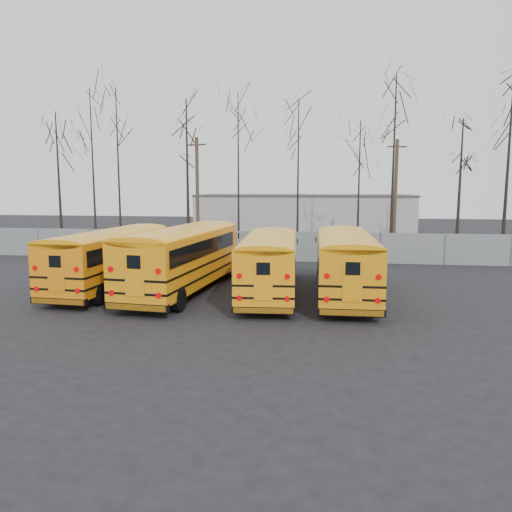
% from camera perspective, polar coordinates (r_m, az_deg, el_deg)
% --- Properties ---
extents(ground, '(120.00, 120.00, 0.00)m').
position_cam_1_polar(ground, '(22.03, -4.23, -5.09)').
color(ground, black).
rests_on(ground, ground).
extents(fence, '(40.00, 0.04, 2.00)m').
position_cam_1_polar(fence, '(33.50, 0.27, 1.16)').
color(fence, gray).
rests_on(fence, ground).
extents(distant_building, '(22.00, 8.00, 4.00)m').
position_cam_1_polar(distant_building, '(53.08, 5.52, 4.71)').
color(distant_building, '#B6B6B1').
rests_on(distant_building, ground).
extents(bus_a, '(2.93, 10.62, 2.94)m').
position_cam_1_polar(bus_a, '(25.14, -16.12, 0.24)').
color(bus_a, black).
rests_on(bus_a, ground).
extents(bus_b, '(3.55, 11.43, 3.15)m').
position_cam_1_polar(bus_b, '(23.57, -8.20, 0.28)').
color(bus_b, black).
rests_on(bus_b, ground).
extents(bus_c, '(3.05, 10.37, 2.87)m').
position_cam_1_polar(bus_c, '(22.72, 1.57, -0.36)').
color(bus_c, black).
rests_on(bus_c, ground).
extents(bus_d, '(2.75, 10.67, 2.97)m').
position_cam_1_polar(bus_d, '(22.81, 10.14, -0.30)').
color(bus_d, black).
rests_on(bus_d, ground).
extents(utility_pole_left, '(1.52, 0.53, 8.71)m').
position_cam_1_polar(utility_pole_left, '(39.23, -6.71, 7.18)').
color(utility_pole_left, '#493629').
rests_on(utility_pole_left, ground).
extents(utility_pole_right, '(1.52, 0.45, 8.60)m').
position_cam_1_polar(utility_pole_right, '(40.92, 15.64, 6.89)').
color(utility_pole_right, '#453727').
rests_on(utility_pole_right, ground).
extents(tree_0, '(0.26, 0.26, 10.86)m').
position_cam_1_polar(tree_0, '(43.69, -21.60, 8.01)').
color(tree_0, black).
rests_on(tree_0, ground).
extents(tree_1, '(0.26, 0.26, 12.60)m').
position_cam_1_polar(tree_1, '(42.43, -18.12, 9.37)').
color(tree_1, black).
rests_on(tree_1, ground).
extents(tree_2, '(0.26, 0.26, 11.99)m').
position_cam_1_polar(tree_2, '(38.32, -15.43, 9.21)').
color(tree_2, black).
rests_on(tree_2, ground).
extents(tree_3, '(0.26, 0.26, 11.08)m').
position_cam_1_polar(tree_3, '(36.49, -7.83, 8.78)').
color(tree_3, black).
rests_on(tree_3, ground).
extents(tree_4, '(0.26, 0.26, 12.00)m').
position_cam_1_polar(tree_4, '(38.83, -2.03, 9.48)').
color(tree_4, black).
rests_on(tree_4, ground).
extents(tree_5, '(0.26, 0.26, 11.20)m').
position_cam_1_polar(tree_5, '(37.11, 4.82, 8.90)').
color(tree_5, black).
rests_on(tree_5, ground).
extents(tree_6, '(0.26, 0.26, 9.59)m').
position_cam_1_polar(tree_6, '(36.92, 11.67, 7.52)').
color(tree_6, black).
rests_on(tree_6, ground).
extents(tree_7, '(0.26, 0.26, 12.84)m').
position_cam_1_polar(tree_7, '(38.39, 15.42, 9.84)').
color(tree_7, black).
rests_on(tree_7, ground).
extents(tree_8, '(0.26, 0.26, 9.71)m').
position_cam_1_polar(tree_8, '(39.08, 22.24, 7.20)').
color(tree_8, black).
rests_on(tree_8, ground).
extents(tree_9, '(0.26, 0.26, 12.63)m').
position_cam_1_polar(tree_9, '(39.22, 26.83, 9.08)').
color(tree_9, black).
rests_on(tree_9, ground).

